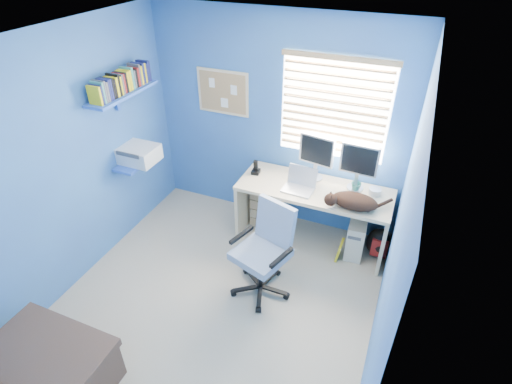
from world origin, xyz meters
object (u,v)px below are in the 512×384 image
at_px(laptop, 299,182).
at_px(cat, 355,201).
at_px(desk, 312,215).
at_px(office_chair, 264,261).
at_px(tower_pc, 357,235).

xyz_separation_m(laptop, cat, (0.63, -0.10, -0.03)).
height_order(desk, laptop, laptop).
bearing_deg(office_chair, desk, 75.55).
xyz_separation_m(tower_pc, office_chair, (-0.77, -0.93, 0.14)).
relative_size(desk, office_chair, 1.73).
bearing_deg(office_chair, cat, 45.50).
xyz_separation_m(desk, office_chair, (-0.24, -0.92, -0.00)).
bearing_deg(office_chair, laptop, 84.69).
height_order(laptop, office_chair, office_chair).
height_order(tower_pc, office_chair, office_chair).
height_order(laptop, cat, laptop).
bearing_deg(laptop, tower_pc, 13.72).
bearing_deg(cat, laptop, 151.44).
xyz_separation_m(laptop, office_chair, (-0.08, -0.81, -0.48)).
xyz_separation_m(desk, tower_pc, (0.53, 0.01, -0.14)).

